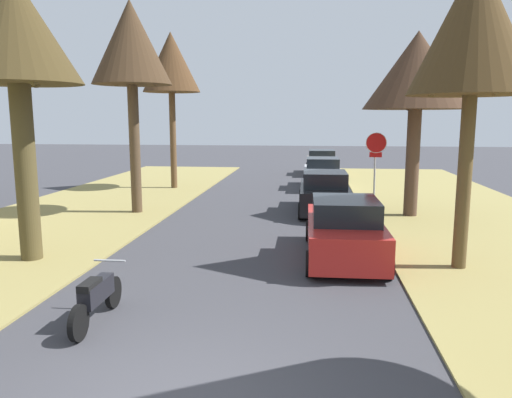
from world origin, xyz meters
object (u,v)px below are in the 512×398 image
at_px(parked_motorcycle, 96,297).
at_px(stop_sign_far, 376,153).
at_px(parked_sedan_red, 344,231).
at_px(street_tree_left_mid_a, 16,35).
at_px(parked_sedan_tan, 321,163).
at_px(street_tree_left_far, 171,64).
at_px(parked_sedan_silver, 322,174).
at_px(street_tree_right_mid_a, 475,28).
at_px(street_tree_left_mid_b, 131,45).
at_px(parked_sedan_black, 324,193).
at_px(street_tree_right_mid_b, 417,73).

bearing_deg(parked_motorcycle, stop_sign_far, 62.83).
xyz_separation_m(stop_sign_far, parked_motorcycle, (-6.20, -12.08, -1.71)).
bearing_deg(parked_sedan_red, street_tree_left_mid_a, -172.00).
bearing_deg(parked_sedan_tan, stop_sign_far, -81.14).
xyz_separation_m(parked_sedan_tan, parked_motorcycle, (-4.31, -24.18, -0.24)).
relative_size(street_tree_left_far, parked_sedan_silver, 1.74).
relative_size(stop_sign_far, street_tree_right_mid_a, 0.42).
xyz_separation_m(street_tree_right_mid_a, street_tree_left_mid_b, (-10.09, 6.00, 0.62)).
xyz_separation_m(street_tree_right_mid_a, street_tree_left_far, (-10.51, 12.66, 0.69)).
distance_m(street_tree_left_mid_a, parked_sedan_black, 11.64).
xyz_separation_m(parked_sedan_silver, parked_sedan_tan, (0.07, 6.48, 0.00)).
bearing_deg(street_tree_right_mid_a, street_tree_left_far, 129.71).
distance_m(stop_sign_far, parked_sedan_silver, 6.13).
distance_m(street_tree_left_far, parked_sedan_silver, 9.38).
bearing_deg(street_tree_right_mid_b, street_tree_left_mid_a, -146.88).
xyz_separation_m(street_tree_right_mid_b, street_tree_left_mid_a, (-10.62, -6.93, 0.35)).
xyz_separation_m(stop_sign_far, street_tree_left_mid_a, (-9.51, -8.53, 3.31)).
xyz_separation_m(parked_sedan_red, parked_sedan_silver, (-0.31, 13.05, 0.00)).
relative_size(stop_sign_far, street_tree_left_mid_a, 0.43).
relative_size(street_tree_left_mid_a, parked_motorcycle, 3.37).
xyz_separation_m(street_tree_right_mid_b, parked_sedan_red, (-2.76, -5.82, -4.42)).
bearing_deg(parked_sedan_silver, street_tree_right_mid_a, -77.72).
distance_m(stop_sign_far, street_tree_left_mid_b, 10.11).
distance_m(street_tree_left_mid_b, parked_sedan_silver, 11.81).
bearing_deg(street_tree_left_mid_b, stop_sign_far, 12.92).
distance_m(street_tree_right_mid_b, parked_sedan_tan, 14.71).
distance_m(parked_sedan_silver, parked_motorcycle, 18.21).
bearing_deg(parked_sedan_black, street_tree_right_mid_a, -66.79).
bearing_deg(street_tree_right_mid_b, parked_sedan_red, -115.35).
height_order(parked_sedan_silver, parked_sedan_tan, same).
distance_m(street_tree_left_mid_a, parked_sedan_tan, 22.50).
bearing_deg(parked_sedan_tan, parked_sedan_black, -90.50).
height_order(street_tree_left_mid_a, parked_sedan_silver, street_tree_left_mid_a).
height_order(street_tree_left_far, parked_sedan_tan, street_tree_left_far).
bearing_deg(parked_sedan_red, street_tree_left_mid_b, 144.23).
bearing_deg(street_tree_right_mid_b, parked_motorcycle, -124.91).
distance_m(street_tree_right_mid_a, parked_sedan_red, 5.55).
bearing_deg(parked_sedan_black, parked_sedan_tan, 89.50).
distance_m(parked_sedan_black, parked_sedan_tan, 13.12).
height_order(stop_sign_far, street_tree_right_mid_b, street_tree_right_mid_b).
relative_size(street_tree_left_mid_a, street_tree_left_far, 0.90).
bearing_deg(parked_motorcycle, street_tree_right_mid_b, 55.09).
xyz_separation_m(street_tree_left_mid_a, street_tree_left_mid_b, (0.44, 6.45, 0.66)).
distance_m(stop_sign_far, street_tree_left_far, 11.28).
bearing_deg(street_tree_left_far, parked_sedan_tan, 44.72).
xyz_separation_m(stop_sign_far, street_tree_left_far, (-9.48, 4.58, 4.03)).
height_order(street_tree_left_far, parked_sedan_black, street_tree_left_far).
relative_size(street_tree_left_mid_a, parked_sedan_black, 1.56).
bearing_deg(parked_motorcycle, parked_sedan_tan, 79.89).
bearing_deg(street_tree_left_far, stop_sign_far, -25.77).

